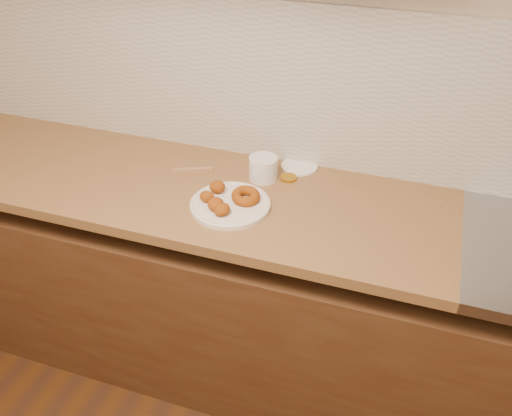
# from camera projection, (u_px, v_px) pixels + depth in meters

# --- Properties ---
(wall_back) EXTENTS (4.00, 0.02, 2.70)m
(wall_back) POSITION_uv_depth(u_px,v_px,m) (339.00, 50.00, 1.83)
(wall_back) COLOR tan
(wall_back) RESTS_ON ground
(base_cabinet) EXTENTS (3.60, 0.60, 0.77)m
(base_cabinet) POSITION_uv_depth(u_px,v_px,m) (302.00, 314.00, 2.14)
(base_cabinet) COLOR brown
(base_cabinet) RESTS_ON floor
(butcher_block) EXTENTS (2.30, 0.62, 0.04)m
(butcher_block) POSITION_uv_depth(u_px,v_px,m) (141.00, 181.00, 2.03)
(butcher_block) COLOR #9A6A3E
(butcher_block) RESTS_ON base_cabinet
(backsplash) EXTENTS (3.60, 0.02, 0.60)m
(backsplash) POSITION_uv_depth(u_px,v_px,m) (335.00, 93.00, 1.91)
(backsplash) COLOR beige
(backsplash) RESTS_ON wall_back
(donut_plate) EXTENTS (0.28, 0.28, 0.02)m
(donut_plate) POSITION_uv_depth(u_px,v_px,m) (230.00, 205.00, 1.85)
(donut_plate) COLOR silver
(donut_plate) RESTS_ON butcher_block
(ring_donut) EXTENTS (0.14, 0.14, 0.04)m
(ring_donut) POSITION_uv_depth(u_px,v_px,m) (245.00, 196.00, 1.85)
(ring_donut) COLOR #8A420A
(ring_donut) RESTS_ON donut_plate
(fried_dough_chunks) EXTENTS (0.14, 0.19, 0.04)m
(fried_dough_chunks) POSITION_uv_depth(u_px,v_px,m) (216.00, 199.00, 1.83)
(fried_dough_chunks) COLOR #8A420A
(fried_dough_chunks) RESTS_ON donut_plate
(plastic_tub) EXTENTS (0.12, 0.12, 0.09)m
(plastic_tub) POSITION_uv_depth(u_px,v_px,m) (263.00, 168.00, 1.98)
(plastic_tub) COLOR white
(plastic_tub) RESTS_ON butcher_block
(tub_lid) EXTENTS (0.16, 0.16, 0.01)m
(tub_lid) POSITION_uv_depth(u_px,v_px,m) (299.00, 166.00, 2.07)
(tub_lid) COLOR white
(tub_lid) RESTS_ON butcher_block
(brass_jar_lid) EXTENTS (0.08, 0.08, 0.01)m
(brass_jar_lid) POSITION_uv_depth(u_px,v_px,m) (288.00, 178.00, 2.00)
(brass_jar_lid) COLOR #B6811A
(brass_jar_lid) RESTS_ON butcher_block
(wooden_utensil) EXTENTS (0.15, 0.08, 0.01)m
(wooden_utensil) POSITION_uv_depth(u_px,v_px,m) (193.00, 170.00, 2.05)
(wooden_utensil) COLOR #9D724B
(wooden_utensil) RESTS_ON butcher_block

